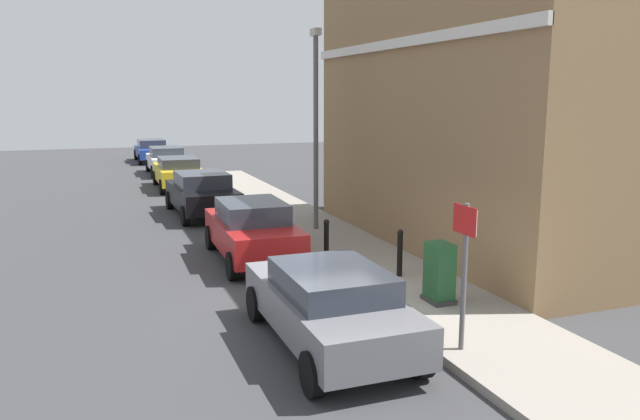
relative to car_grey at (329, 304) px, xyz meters
name	(u,v)px	position (x,y,z in m)	size (l,w,h in m)	color
ground	(328,307)	(0.67, 1.75, -0.73)	(80.00, 80.00, 0.00)	#38383A
sidewalk	(316,232)	(2.61, 7.75, -0.65)	(2.51, 30.00, 0.15)	gray
corner_building	(521,95)	(7.52, 5.12, 3.33)	(7.41, 10.73, 8.10)	olive
car_grey	(329,304)	(0.00, 0.00, 0.00)	(1.85, 4.17, 1.35)	slate
car_red	(252,230)	(0.16, 5.64, 0.05)	(1.88, 4.09, 1.49)	maroon
car_black	(202,193)	(0.01, 11.97, 0.04)	(2.04, 4.34, 1.47)	black
car_yellow	(178,172)	(0.08, 18.42, 0.02)	(1.94, 4.20, 1.38)	gold
car_white	(167,160)	(0.21, 23.74, 0.02)	(1.88, 4.03, 1.41)	silver
car_blue	(152,150)	(0.07, 30.23, -0.01)	(1.87, 4.38, 1.36)	navy
utility_cabinet	(439,275)	(2.61, 0.94, -0.04)	(0.46, 0.61, 1.15)	#1E4C28
bollard_near_cabinet	(400,251)	(2.71, 2.73, -0.02)	(0.14, 0.14, 1.04)	black
bollard_far_kerb	(326,239)	(1.60, 4.32, -0.02)	(0.14, 0.14, 1.04)	black
street_sign	(464,255)	(1.75, -1.14, 0.94)	(0.08, 0.60, 2.30)	#59595B
lamppost	(316,121)	(2.66, 7.93, 2.58)	(0.20, 0.44, 5.72)	#59595B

